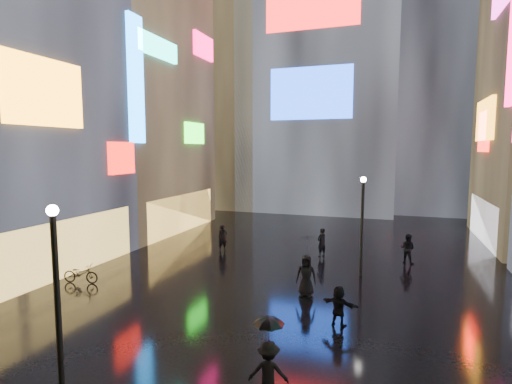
% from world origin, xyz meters
% --- Properties ---
extents(ground, '(140.00, 140.00, 0.00)m').
position_xyz_m(ground, '(0.00, 20.00, 0.00)').
color(ground, black).
rests_on(ground, ground).
extents(building_left_far, '(10.28, 12.00, 22.00)m').
position_xyz_m(building_left_far, '(-15.98, 26.00, 10.98)').
color(building_left_far, black).
rests_on(building_left_far, ground).
extents(tower_main, '(16.00, 14.20, 42.00)m').
position_xyz_m(tower_main, '(-3.00, 43.97, 21.01)').
color(tower_main, black).
rests_on(tower_main, ground).
extents(tower_flank_right, '(12.00, 12.00, 34.00)m').
position_xyz_m(tower_flank_right, '(9.00, 46.00, 17.00)').
color(tower_flank_right, black).
rests_on(tower_flank_right, ground).
extents(tower_flank_left, '(10.00, 10.00, 26.00)m').
position_xyz_m(tower_flank_left, '(-14.00, 42.00, 13.00)').
color(tower_flank_left, black).
rests_on(tower_flank_left, ground).
extents(lamp_near, '(0.30, 0.30, 5.20)m').
position_xyz_m(lamp_near, '(-3.28, 5.72, 2.94)').
color(lamp_near, black).
rests_on(lamp_near, ground).
extents(lamp_far, '(0.30, 0.30, 5.20)m').
position_xyz_m(lamp_far, '(3.40, 19.00, 2.94)').
color(lamp_far, black).
rests_on(lamp_far, ground).
extents(pedestrian_2, '(1.17, 0.81, 1.65)m').
position_xyz_m(pedestrian_2, '(1.94, 7.36, 0.82)').
color(pedestrian_2, black).
rests_on(pedestrian_2, ground).
extents(pedestrian_4, '(0.96, 0.67, 1.86)m').
position_xyz_m(pedestrian_4, '(1.28, 15.24, 0.93)').
color(pedestrian_4, black).
rests_on(pedestrian_4, ground).
extents(pedestrian_5, '(1.48, 0.81, 1.53)m').
position_xyz_m(pedestrian_5, '(3.08, 12.57, 0.76)').
color(pedestrian_5, black).
rests_on(pedestrian_5, ground).
extents(pedestrian_6, '(0.74, 0.73, 1.72)m').
position_xyz_m(pedestrian_6, '(-5.53, 21.36, 0.86)').
color(pedestrian_6, black).
rests_on(pedestrian_6, ground).
extents(pedestrian_7, '(1.01, 0.91, 1.72)m').
position_xyz_m(pedestrian_7, '(5.77, 22.26, 0.86)').
color(pedestrian_7, black).
rests_on(pedestrian_7, ground).
extents(umbrella_1, '(1.12, 1.12, 0.70)m').
position_xyz_m(umbrella_1, '(1.94, 7.36, 1.99)').
color(umbrella_1, black).
rests_on(umbrella_1, pedestrian_2).
extents(umbrella_2, '(1.35, 1.36, 0.91)m').
position_xyz_m(umbrella_2, '(1.28, 15.24, 2.31)').
color(umbrella_2, black).
rests_on(umbrella_2, pedestrian_4).
extents(bicycle, '(1.88, 0.95, 0.94)m').
position_xyz_m(bicycle, '(-9.61, 13.27, 0.47)').
color(bicycle, black).
rests_on(bicycle, ground).
extents(pedestrian_8, '(0.73, 0.77, 1.77)m').
position_xyz_m(pedestrian_8, '(0.81, 22.04, 0.88)').
color(pedestrian_8, black).
rests_on(pedestrian_8, ground).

